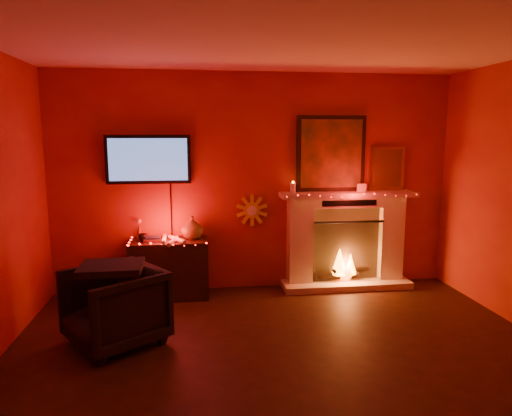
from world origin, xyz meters
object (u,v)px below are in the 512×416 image
(console_table, at_px, (171,265))
(armchair, at_px, (115,307))
(fireplace, at_px, (345,231))
(sunburst_clock, at_px, (252,210))
(tv, at_px, (149,160))

(console_table, relative_size, armchair, 1.23)
(fireplace, relative_size, sunburst_clock, 5.45)
(armchair, bearing_deg, sunburst_clock, 99.24)
(sunburst_clock, bearing_deg, console_table, -167.88)
(fireplace, bearing_deg, tv, 178.50)
(fireplace, xyz_separation_m, armchair, (-2.66, -1.34, -0.36))
(armchair, bearing_deg, tv, 136.00)
(fireplace, height_order, sunburst_clock, fireplace)
(sunburst_clock, distance_m, armchair, 2.15)
(tv, height_order, armchair, tv)
(fireplace, xyz_separation_m, console_table, (-2.21, -0.13, -0.33))
(fireplace, relative_size, armchair, 2.73)
(sunburst_clock, relative_size, armchair, 0.50)
(tv, xyz_separation_m, console_table, (0.23, -0.19, -1.26))
(fireplace, relative_size, console_table, 2.23)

